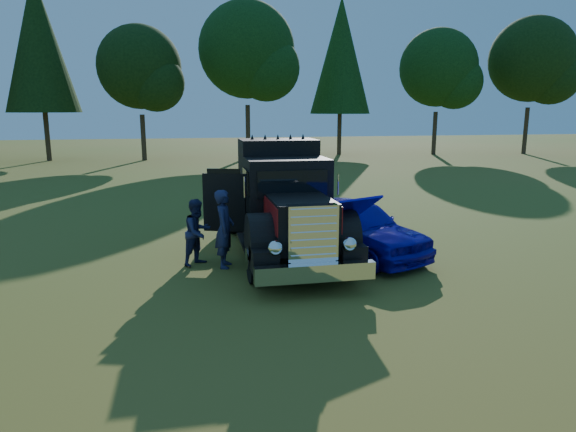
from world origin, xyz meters
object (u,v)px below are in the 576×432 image
Objects in this scene: spectator_near at (225,229)px; spectator_far at (198,232)px; diamond_t_truck at (284,207)px; hotrod_coupe at (354,227)px.

spectator_near reaches higher than spectator_far.
hotrod_coupe is (1.80, -0.41, -0.51)m from diamond_t_truck.
spectator_far is (-2.25, -0.46, -0.45)m from diamond_t_truck.
spectator_near reaches higher than hotrod_coupe.
diamond_t_truck is 4.33× the size of spectator_far.
diamond_t_truck reaches higher than spectator_near.
hotrod_coupe is 4.06m from spectator_far.
spectator_near is 1.16× the size of spectator_far.
spectator_near is at bearing -173.88° from hotrod_coupe.
diamond_t_truck is 2.34m from spectator_far.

